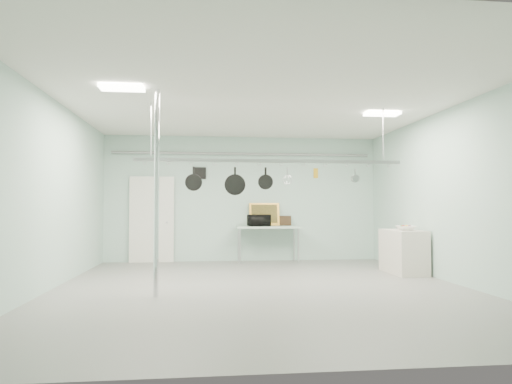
{
  "coord_description": "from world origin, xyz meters",
  "views": [
    {
      "loc": [
        -0.93,
        -7.74,
        1.36
      ],
      "look_at": [
        0.02,
        1.0,
        1.67
      ],
      "focal_mm": 32.0,
      "sensor_mm": 36.0,
      "label": 1
    }
  ],
  "objects": [
    {
      "name": "painting_large",
      "position": [
        0.55,
        3.9,
        1.2
      ],
      "size": [
        0.78,
        0.15,
        0.58
      ],
      "primitive_type": "cube",
      "rotation": [
        -0.14,
        0.0,
        0.02
      ],
      "color": "gold",
      "rests_on": "prep_table"
    },
    {
      "name": "skillet_mid",
      "position": [
        -0.43,
        0.3,
        1.83
      ],
      "size": [
        0.37,
        0.06,
        0.5
      ],
      "primitive_type": null,
      "rotation": [
        0.0,
        0.0,
        -0.01
      ],
      "color": "black",
      "rests_on": "pot_rack"
    },
    {
      "name": "microwave",
      "position": [
        0.36,
        3.5,
        1.05
      ],
      "size": [
        0.57,
        0.44,
        0.29
      ],
      "primitive_type": "imported",
      "rotation": [
        0.0,
        0.0,
        3.31
      ],
      "color": "black",
      "rests_on": "prep_table"
    },
    {
      "name": "right_wall",
      "position": [
        3.49,
        0.0,
        1.6
      ],
      "size": [
        0.02,
        8.0,
        3.2
      ],
      "primitive_type": "cube",
      "color": "#A9CAC0",
      "rests_on": "floor"
    },
    {
      "name": "floor",
      "position": [
        0.0,
        0.0,
        0.0
      ],
      "size": [
        8.0,
        8.0,
        0.0
      ],
      "primitive_type": "plane",
      "color": "gray",
      "rests_on": "ground"
    },
    {
      "name": "whisk",
      "position": [
        0.51,
        0.3,
        1.93
      ],
      "size": [
        0.21,
        0.21,
        0.3
      ],
      "primitive_type": null,
      "rotation": [
        0.0,
        0.0,
        -0.31
      ],
      "color": "#A7A6AB",
      "rests_on": "pot_rack"
    },
    {
      "name": "light_panel_right",
      "position": [
        2.4,
        0.6,
        3.16
      ],
      "size": [
        0.65,
        0.3,
        0.05
      ],
      "primitive_type": "cube",
      "color": "white",
      "rests_on": "ceiling"
    },
    {
      "name": "coffee_canister",
      "position": [
        0.46,
        3.57,
        1.0
      ],
      "size": [
        0.19,
        0.19,
        0.19
      ],
      "primitive_type": "cylinder",
      "rotation": [
        0.0,
        0.0,
        0.26
      ],
      "color": "silver",
      "rests_on": "prep_table"
    },
    {
      "name": "skillet_right",
      "position": [
        0.11,
        0.3,
        1.9
      ],
      "size": [
        0.27,
        0.11,
        0.37
      ],
      "primitive_type": null,
      "rotation": [
        0.0,
        0.0,
        -0.22
      ],
      "color": "black",
      "rests_on": "pot_rack"
    },
    {
      "name": "conduit_pipe",
      "position": [
        0.0,
        3.9,
        2.75
      ],
      "size": [
        6.6,
        0.07,
        0.07
      ],
      "primitive_type": "cylinder",
      "rotation": [
        0.0,
        1.57,
        0.0
      ],
      "color": "gray",
      "rests_on": "back_wall"
    },
    {
      "name": "side_cabinet",
      "position": [
        3.15,
        1.4,
        0.45
      ],
      "size": [
        0.6,
        1.2,
        0.9
      ],
      "primitive_type": "cube",
      "color": "beige",
      "rests_on": "floor"
    },
    {
      "name": "chrome_pole",
      "position": [
        -1.7,
        -0.6,
        1.6
      ],
      "size": [
        0.08,
        0.08,
        3.2
      ],
      "primitive_type": "cylinder",
      "color": "silver",
      "rests_on": "floor"
    },
    {
      "name": "painting_small",
      "position": [
        1.1,
        3.9,
        1.03
      ],
      "size": [
        0.3,
        0.09,
        0.25
      ],
      "primitive_type": "cube",
      "rotation": [
        -0.17,
        0.0,
        -0.02
      ],
      "color": "#302011",
      "rests_on": "prep_table"
    },
    {
      "name": "fruit_cluster",
      "position": [
        3.12,
        1.2,
        0.99
      ],
      "size": [
        0.24,
        0.24,
        0.09
      ],
      "primitive_type": null,
      "color": "#9B1B0E",
      "rests_on": "fruit_bowl"
    },
    {
      "name": "light_panel_left",
      "position": [
        -2.2,
        -0.8,
        3.16
      ],
      "size": [
        0.65,
        0.3,
        0.05
      ],
      "primitive_type": "cube",
      "color": "white",
      "rests_on": "ceiling"
    },
    {
      "name": "grater",
      "position": [
        1.03,
        0.3,
        1.99
      ],
      "size": [
        0.08,
        0.04,
        0.2
      ],
      "primitive_type": null,
      "rotation": [
        0.0,
        0.0,
        -0.38
      ],
      "color": "yellow",
      "rests_on": "pot_rack"
    },
    {
      "name": "prep_table",
      "position": [
        0.6,
        3.6,
        0.83
      ],
      "size": [
        1.6,
        0.7,
        0.91
      ],
      "color": "#9AB5A1",
      "rests_on": "floor"
    },
    {
      "name": "skillet_left",
      "position": [
        -1.16,
        0.3,
        1.88
      ],
      "size": [
        0.3,
        0.09,
        0.4
      ],
      "primitive_type": null,
      "rotation": [
        0.0,
        0.0,
        0.1
      ],
      "color": "black",
      "rests_on": "pot_rack"
    },
    {
      "name": "wall_vent",
      "position": [
        -1.1,
        3.97,
        2.25
      ],
      "size": [
        0.3,
        0.04,
        0.3
      ],
      "primitive_type": "cube",
      "color": "black",
      "rests_on": "back_wall"
    },
    {
      "name": "door",
      "position": [
        -2.3,
        3.94,
        1.05
      ],
      "size": [
        1.1,
        0.1,
        2.2
      ],
      "primitive_type": "cube",
      "color": "silver",
      "rests_on": "floor"
    },
    {
      "name": "ceiling",
      "position": [
        0.0,
        0.0,
        3.19
      ],
      "size": [
        7.0,
        8.0,
        0.02
      ],
      "primitive_type": "cube",
      "color": "silver",
      "rests_on": "back_wall"
    },
    {
      "name": "saucepan",
      "position": [
        1.76,
        0.3,
        1.95
      ],
      "size": [
        0.16,
        0.14,
        0.27
      ],
      "primitive_type": null,
      "rotation": [
        0.0,
        0.0,
        -0.35
      ],
      "color": "silver",
      "rests_on": "pot_rack"
    },
    {
      "name": "fruit_bowl",
      "position": [
        3.12,
        1.2,
        0.95
      ],
      "size": [
        0.41,
        0.41,
        0.1
      ],
      "primitive_type": "imported",
      "rotation": [
        0.0,
        0.0,
        -0.05
      ],
      "color": "white",
      "rests_on": "side_cabinet"
    },
    {
      "name": "back_wall",
      "position": [
        0.0,
        3.99,
        1.6
      ],
      "size": [
        7.0,
        0.02,
        3.2
      ],
      "primitive_type": "cube",
      "color": "#A9CAC0",
      "rests_on": "floor"
    },
    {
      "name": "pot_rack",
      "position": [
        0.2,
        0.3,
        2.23
      ],
      "size": [
        4.8,
        0.06,
        1.0
      ],
      "color": "#B7B7BC",
      "rests_on": "ceiling"
    }
  ]
}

